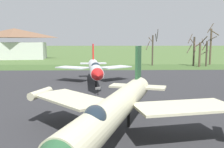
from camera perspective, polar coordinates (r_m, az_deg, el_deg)
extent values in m
cube|color=#28282B|center=(26.16, 7.06, -5.60)|extent=(106.86, 50.48, 0.05)
cube|color=#365025|center=(56.86, 2.30, 1.58)|extent=(166.86, 12.00, 0.06)
cylinder|color=#B7B293|center=(14.30, 1.10, -7.56)|extent=(5.80, 13.26, 1.56)
cylinder|color=black|center=(21.00, 6.40, -2.71)|extent=(1.31, 1.16, 1.09)
ellipsoid|color=#19232D|center=(11.01, -3.96, -9.91)|extent=(1.08, 2.04, 1.02)
cube|color=#B7B293|center=(17.11, -9.32, -5.52)|extent=(5.97, 6.19, 0.15)
cube|color=#B7B293|center=(15.40, 16.21, -7.20)|extent=(6.21, 3.84, 0.15)
cylinder|color=#B7B293|center=(19.21, -16.02, -4.28)|extent=(1.35, 2.54, 0.58)
cube|color=#234C2D|center=(19.90, 6.03, 2.71)|extent=(0.67, 1.52, 2.56)
cube|color=#B7B293|center=(20.26, 2.38, -2.71)|extent=(2.25, 1.98, 0.15)
cube|color=#B7B293|center=(19.78, 9.41, -3.06)|extent=(2.25, 1.98, 0.15)
cylinder|color=black|center=(17.47, 3.80, -9.87)|extent=(0.21, 0.21, 1.45)
cylinder|color=silver|center=(34.87, -3.94, 1.40)|extent=(2.64, 13.50, 1.55)
cone|color=red|center=(27.32, -3.26, -0.31)|extent=(1.57, 1.93, 1.42)
cylinder|color=black|center=(41.85, -4.35, 2.42)|extent=(1.15, 0.94, 1.08)
ellipsoid|color=#19232D|center=(32.52, -3.77, 1.70)|extent=(1.17, 2.20, 1.10)
cube|color=silver|center=(36.86, -8.88, 1.48)|extent=(5.22, 4.32, 0.14)
cube|color=silver|center=(37.11, 0.71, 1.61)|extent=(5.13, 4.74, 0.14)
cube|color=red|center=(40.86, -4.34, 5.13)|extent=(0.31, 1.58, 2.48)
cube|color=silver|center=(40.79, -5.99, 2.43)|extent=(1.90, 1.59, 0.14)
cube|color=silver|center=(40.87, -2.62, 2.48)|extent=(1.90, 1.59, 0.14)
cylinder|color=black|center=(32.15, -3.69, -1.82)|extent=(0.21, 0.21, 1.44)
cylinder|color=black|center=(37.98, -4.11, -0.37)|extent=(0.21, 0.21, 1.44)
cylinder|color=black|center=(27.42, -3.22, -4.27)|extent=(0.08, 0.08, 0.68)
cube|color=white|center=(27.32, -3.23, -3.30)|extent=(0.60, 0.30, 0.31)
cylinder|color=#42382D|center=(60.89, 9.24, 5.30)|extent=(0.37, 0.37, 7.29)
cylinder|color=#42382D|center=(60.94, 10.36, 9.00)|extent=(0.43, 2.28, 2.25)
cylinder|color=#42382D|center=(60.42, 8.78, 7.79)|extent=(0.85, 1.39, 1.17)
cylinder|color=#42382D|center=(61.26, 8.22, 6.52)|extent=(1.41, 2.24, 2.12)
cylinder|color=#42382D|center=(60.74, 10.02, 8.19)|extent=(0.74, 1.63, 1.85)
cylinder|color=#42382D|center=(62.15, 18.19, 4.87)|extent=(0.42, 0.42, 6.88)
cylinder|color=#42382D|center=(61.61, 17.97, 6.95)|extent=(0.97, 1.22, 1.46)
cylinder|color=#42382D|center=(62.52, 17.42, 7.74)|extent=(1.64, 1.74, 2.25)
cylinder|color=#42382D|center=(62.63, 17.25, 5.57)|extent=(1.88, 1.86, 2.19)
cylinder|color=brown|center=(60.34, 19.38, 4.15)|extent=(0.47, 0.47, 5.61)
cylinder|color=brown|center=(61.10, 20.10, 7.21)|extent=(1.37, 1.97, 2.04)
cylinder|color=brown|center=(61.26, 19.14, 6.40)|extent=(2.24, 0.28, 1.50)
cylinder|color=brown|center=(60.15, 18.43, 5.99)|extent=(0.72, 2.26, 2.11)
cylinder|color=#42382D|center=(62.37, 20.77, 4.34)|extent=(0.39, 0.39, 5.95)
cylinder|color=#42382D|center=(62.74, 20.38, 5.94)|extent=(1.42, 0.87, 1.83)
cylinder|color=#42382D|center=(63.07, 20.40, 4.64)|extent=(1.75, 0.42, 1.01)
cylinder|color=#42382D|center=(62.11, 20.02, 7.01)|extent=(0.52, 2.00, 1.37)
cylinder|color=brown|center=(66.88, 21.58, 5.77)|extent=(0.45, 0.45, 8.94)
cylinder|color=brown|center=(67.83, 21.93, 7.53)|extent=(1.71, 1.52, 1.17)
cylinder|color=brown|center=(67.59, 21.57, 9.74)|extent=(1.56, 0.24, 2.43)
cylinder|color=brown|center=(65.86, 22.30, 8.80)|extent=(2.57, 0.61, 1.55)
cube|color=beige|center=(88.69, -21.24, 4.98)|extent=(20.13, 11.68, 5.49)
pyramid|color=brown|center=(88.67, -21.42, 8.72)|extent=(21.14, 12.26, 3.04)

